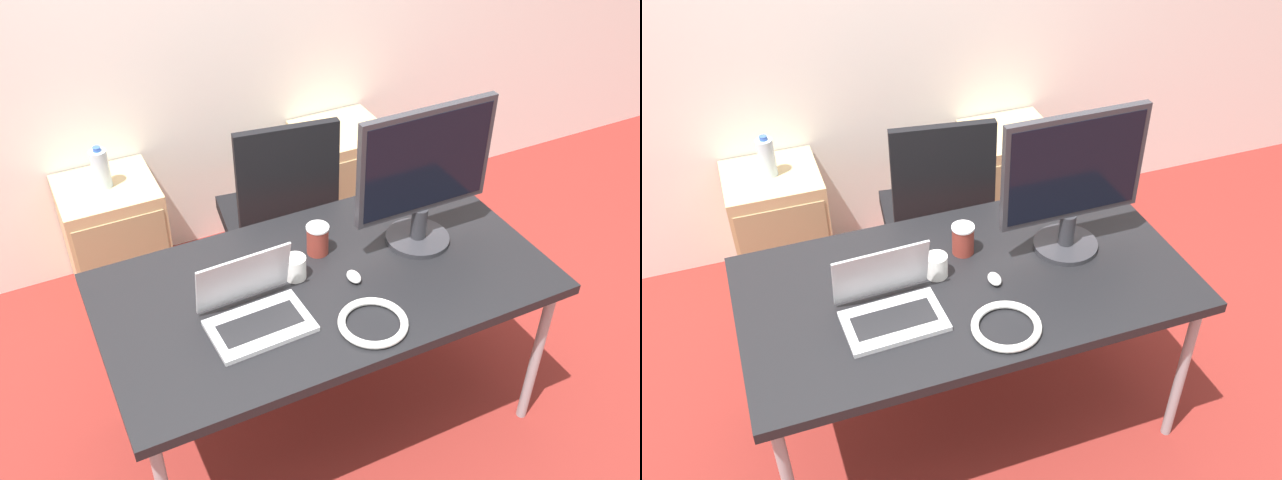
{
  "view_description": "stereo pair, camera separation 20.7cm",
  "coord_description": "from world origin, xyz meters",
  "views": [
    {
      "loc": [
        -0.87,
        -1.73,
        2.41
      ],
      "look_at": [
        0.0,
        0.04,
        0.89
      ],
      "focal_mm": 40.0,
      "sensor_mm": 36.0,
      "label": 1
    },
    {
      "loc": [
        -0.68,
        -1.81,
        2.41
      ],
      "look_at": [
        0.0,
        0.04,
        0.89
      ],
      "focal_mm": 40.0,
      "sensor_mm": 36.0,
      "label": 2
    }
  ],
  "objects": [
    {
      "name": "ground_plane",
      "position": [
        0.0,
        0.0,
        0.0
      ],
      "size": [
        14.0,
        14.0,
        0.0
      ],
      "primitive_type": "plane",
      "color": "maroon"
    },
    {
      "name": "wall_back",
      "position": [
        0.0,
        1.42,
        1.3
      ],
      "size": [
        10.0,
        0.05,
        2.6
      ],
      "color": "white",
      "rests_on": "ground_plane"
    },
    {
      "name": "desk",
      "position": [
        0.0,
        0.0,
        0.7
      ],
      "size": [
        1.6,
        0.85,
        0.74
      ],
      "color": "black",
      "rests_on": "ground_plane"
    },
    {
      "name": "office_chair",
      "position": [
        0.14,
        0.77,
        0.38
      ],
      "size": [
        0.56,
        0.59,
        1.05
      ],
      "color": "#232326",
      "rests_on": "ground_plane"
    },
    {
      "name": "cabinet_left",
      "position": [
        -0.55,
        1.18,
        0.31
      ],
      "size": [
        0.45,
        0.43,
        0.61
      ],
      "color": "tan",
      "rests_on": "ground_plane"
    },
    {
      "name": "cabinet_right",
      "position": [
        0.68,
        1.18,
        0.31
      ],
      "size": [
        0.45,
        0.43,
        0.61
      ],
      "color": "tan",
      "rests_on": "ground_plane"
    },
    {
      "name": "water_bottle",
      "position": [
        -0.55,
        1.18,
        0.71
      ],
      "size": [
        0.08,
        0.08,
        0.21
      ],
      "color": "silver",
      "rests_on": "cabinet_left"
    },
    {
      "name": "laptop_center",
      "position": [
        -0.3,
        -0.08,
        0.79
      ],
      "size": [
        0.34,
        0.27,
        0.23
      ],
      "color": "silver",
      "rests_on": "desk"
    },
    {
      "name": "monitor",
      "position": [
        0.42,
        0.05,
        1.04
      ],
      "size": [
        0.54,
        0.24,
        0.56
      ],
      "color": "#2D2D33",
      "rests_on": "desk"
    },
    {
      "name": "mouse",
      "position": [
        0.09,
        -0.05,
        0.76
      ],
      "size": [
        0.05,
        0.07,
        0.03
      ],
      "color": "silver",
      "rests_on": "desk"
    },
    {
      "name": "coffee_cup_white",
      "position": [
        -0.09,
        0.06,
        0.79
      ],
      "size": [
        0.08,
        0.08,
        0.09
      ],
      "color": "white",
      "rests_on": "desk"
    },
    {
      "name": "coffee_cup_brown",
      "position": [
        0.05,
        0.16,
        0.8
      ],
      "size": [
        0.09,
        0.09,
        0.12
      ],
      "color": "maroon",
      "rests_on": "desk"
    },
    {
      "name": "cable_coil",
      "position": [
        0.04,
        -0.28,
        0.76
      ],
      "size": [
        0.24,
        0.24,
        0.03
      ],
      "color": "white",
      "rests_on": "desk"
    }
  ]
}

